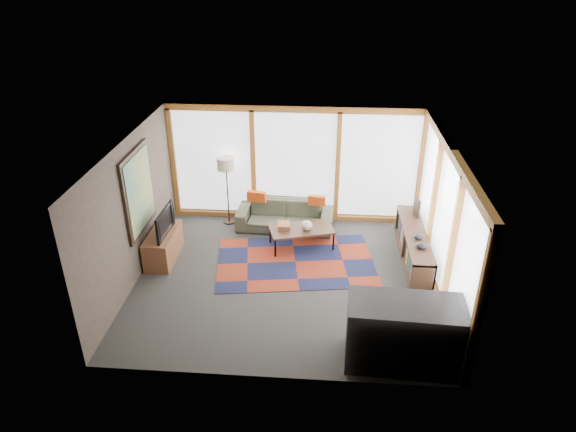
# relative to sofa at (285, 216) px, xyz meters

# --- Properties ---
(ground) EXTENTS (5.50, 5.50, 0.00)m
(ground) POSITION_rel_sofa_xyz_m (0.19, -1.95, -0.30)
(ground) COLOR #2B2B28
(ground) RESTS_ON ground
(room_envelope) EXTENTS (5.52, 5.02, 2.62)m
(room_envelope) POSITION_rel_sofa_xyz_m (0.68, -1.39, 1.24)
(room_envelope) COLOR #3C302C
(room_envelope) RESTS_ON ground
(rug) EXTENTS (3.27, 2.35, 0.01)m
(rug) POSITION_rel_sofa_xyz_m (0.32, -1.38, -0.30)
(rug) COLOR maroon
(rug) RESTS_ON ground
(sofa) EXTENTS (2.10, 0.91, 0.60)m
(sofa) POSITION_rel_sofa_xyz_m (0.00, 0.00, 0.00)
(sofa) COLOR #3C4131
(sofa) RESTS_ON ground
(pillow_left) EXTENTS (0.42, 0.19, 0.22)m
(pillow_left) POSITION_rel_sofa_xyz_m (-0.62, 0.05, 0.41)
(pillow_left) COLOR #BA3F12
(pillow_left) RESTS_ON sofa
(pillow_right) EXTENTS (0.38, 0.17, 0.20)m
(pillow_right) POSITION_rel_sofa_xyz_m (0.68, -0.03, 0.40)
(pillow_right) COLOR #BA3F12
(pillow_right) RESTS_ON sofa
(floor_lamp) EXTENTS (0.39, 0.39, 1.55)m
(floor_lamp) POSITION_rel_sofa_xyz_m (-1.27, 0.17, 0.47)
(floor_lamp) COLOR black
(floor_lamp) RESTS_ON ground
(coffee_table) EXTENTS (1.40, 0.97, 0.42)m
(coffee_table) POSITION_rel_sofa_xyz_m (0.40, -0.78, -0.09)
(coffee_table) COLOR black
(coffee_table) RESTS_ON ground
(book_stack) EXTENTS (0.27, 0.33, 0.10)m
(book_stack) POSITION_rel_sofa_xyz_m (0.05, -0.77, 0.17)
(book_stack) COLOR brown
(book_stack) RESTS_ON coffee_table
(vase) EXTENTS (0.23, 0.23, 0.19)m
(vase) POSITION_rel_sofa_xyz_m (0.51, -0.82, 0.22)
(vase) COLOR beige
(vase) RESTS_ON coffee_table
(bookshelf) EXTENTS (0.43, 2.36, 0.59)m
(bookshelf) POSITION_rel_sofa_xyz_m (2.62, -1.07, -0.01)
(bookshelf) COLOR black
(bookshelf) RESTS_ON ground
(bowl_a) EXTENTS (0.25, 0.25, 0.10)m
(bowl_a) POSITION_rel_sofa_xyz_m (2.65, -1.65, 0.34)
(bowl_a) COLOR black
(bowl_a) RESTS_ON bookshelf
(bowl_b) EXTENTS (0.21, 0.21, 0.09)m
(bowl_b) POSITION_rel_sofa_xyz_m (2.64, -1.31, 0.33)
(bowl_b) COLOR black
(bowl_b) RESTS_ON bookshelf
(shelf_picture) EXTENTS (0.08, 0.29, 0.38)m
(shelf_picture) POSITION_rel_sofa_xyz_m (2.73, -0.34, 0.48)
(shelf_picture) COLOR black
(shelf_picture) RESTS_ON bookshelf
(tv_console) EXTENTS (0.48, 1.16, 0.58)m
(tv_console) POSITION_rel_sofa_xyz_m (-2.27, -1.43, -0.01)
(tv_console) COLOR brown
(tv_console) RESTS_ON ground
(television) EXTENTS (0.16, 0.92, 0.53)m
(television) POSITION_rel_sofa_xyz_m (-2.25, -1.48, 0.54)
(television) COLOR black
(television) RESTS_ON tv_console
(bar_counter) EXTENTS (1.68, 0.84, 1.04)m
(bar_counter) POSITION_rel_sofa_xyz_m (2.05, -3.98, 0.22)
(bar_counter) COLOR black
(bar_counter) RESTS_ON ground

